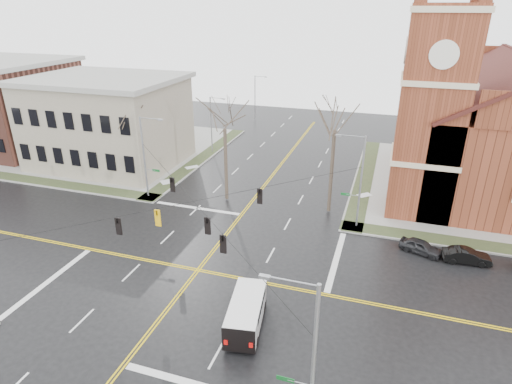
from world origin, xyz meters
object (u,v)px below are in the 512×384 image
(streetlight_north_a, at_px, (212,123))
(streetlight_north_b, at_px, (256,96))
(parked_car_b, at_px, (467,256))
(tree_nw_near, at_px, (225,124))
(signal_pole_nw, at_px, (145,155))
(parked_car_a, at_px, (421,247))
(signal_pole_ne, at_px, (359,180))
(church, at_px, (501,120))
(cargo_van, at_px, (247,310))
(tree_ne, at_px, (335,124))
(tree_nw_far, at_px, (127,119))
(signal_pole_se, at_px, (310,359))

(streetlight_north_a, xyz_separation_m, streetlight_north_b, (0.00, 20.00, 0.00))
(parked_car_b, bearing_deg, tree_nw_near, 71.35)
(signal_pole_nw, bearing_deg, parked_car_a, -6.14)
(streetlight_north_b, xyz_separation_m, parked_car_a, (27.95, -39.58, -3.86))
(signal_pole_ne, distance_m, tree_nw_near, 14.70)
(church, relative_size, streetlight_north_b, 3.44)
(church, distance_m, signal_pole_ne, 19.22)
(cargo_van, bearing_deg, streetlight_north_a, 107.72)
(parked_car_a, bearing_deg, streetlight_north_a, 74.27)
(parked_car_b, bearing_deg, tree_ne, 58.94)
(cargo_van, relative_size, tree_nw_far, 0.51)
(church, distance_m, signal_pole_se, 38.85)
(parked_car_a, relative_size, tree_ne, 0.28)
(cargo_van, distance_m, tree_ne, 20.61)
(parked_car_a, bearing_deg, signal_pole_ne, 82.03)
(cargo_van, bearing_deg, parked_car_b, 31.49)
(parked_car_b, bearing_deg, signal_pole_se, 148.23)
(church, distance_m, tree_nw_near, 29.79)
(streetlight_north_a, relative_size, parked_car_a, 2.23)
(signal_pole_se, distance_m, cargo_van, 9.37)
(signal_pole_nw, distance_m, parked_car_b, 32.70)
(church, relative_size, parked_car_a, 7.68)
(signal_pole_ne, bearing_deg, tree_ne, 140.27)
(signal_pole_nw, xyz_separation_m, signal_pole_se, (22.64, -23.00, 0.00))
(parked_car_a, bearing_deg, church, -5.27)
(signal_pole_ne, xyz_separation_m, streetlight_north_b, (-21.97, 36.50, -0.48))
(church, xyz_separation_m, parked_car_a, (-7.47, -16.36, -7.82))
(parked_car_b, distance_m, tree_ne, 16.35)
(streetlight_north_b, height_order, cargo_van, streetlight_north_b)
(church, height_order, parked_car_a, church)
(streetlight_north_a, bearing_deg, cargo_van, -63.26)
(church, xyz_separation_m, tree_ne, (-16.35, -10.86, 0.92))
(signal_pole_ne, bearing_deg, tree_nw_far, 174.26)
(church, bearing_deg, streetlight_north_b, 146.75)
(signal_pole_nw, height_order, tree_nw_near, tree_nw_near)
(signal_pole_nw, bearing_deg, tree_nw_near, 12.96)
(parked_car_b, bearing_deg, streetlight_north_a, 52.00)
(signal_pole_se, bearing_deg, cargo_van, 129.21)
(signal_pole_se, relative_size, tree_nw_far, 0.82)
(signal_pole_ne, relative_size, parked_car_a, 2.51)
(cargo_van, bearing_deg, tree_nw_far, 128.55)
(signal_pole_nw, relative_size, parked_car_b, 2.34)
(parked_car_a, bearing_deg, signal_pole_nw, 103.14)
(signal_pole_nw, distance_m, parked_car_a, 29.10)
(church, bearing_deg, parked_car_b, -102.96)
(signal_pole_se, relative_size, tree_nw_near, 0.76)
(streetlight_north_a, bearing_deg, church, -5.19)
(cargo_van, height_order, tree_ne, tree_ne)
(streetlight_north_b, bearing_deg, church, -33.25)
(signal_pole_ne, bearing_deg, signal_pole_se, -90.00)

